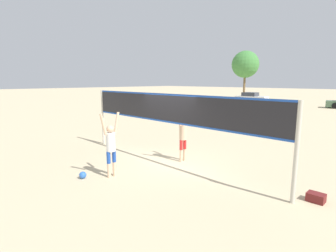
{
  "coord_description": "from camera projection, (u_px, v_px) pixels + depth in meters",
  "views": [
    {
      "loc": [
        6.48,
        -6.45,
        2.98
      ],
      "look_at": [
        0.0,
        0.0,
        1.4
      ],
      "focal_mm": 28.0,
      "sensor_mm": 36.0,
      "label": 1
    }
  ],
  "objects": [
    {
      "name": "player_spiker",
      "position": [
        111.0,
        144.0,
        8.08
      ],
      "size": [
        0.28,
        0.69,
        2.03
      ],
      "rotation": [
        0.0,
        0.0,
        1.57
      ],
      "color": "beige",
      "rests_on": "ground_plane"
    },
    {
      "name": "tree_left_cluster",
      "position": [
        245.0,
        64.0,
        42.49
      ],
      "size": [
        4.34,
        4.34,
        7.76
      ],
      "color": "brown",
      "rests_on": "ground_plane"
    },
    {
      "name": "player_blocker",
      "position": [
        183.0,
        133.0,
        9.67
      ],
      "size": [
        0.28,
        0.69,
        2.02
      ],
      "rotation": [
        0.0,
        0.0,
        -1.57
      ],
      "color": "beige",
      "rests_on": "ground_plane"
    },
    {
      "name": "ground_plane",
      "position": [
        168.0,
        164.0,
        9.52
      ],
      "size": [
        200.0,
        200.0,
        0.0
      ],
      "primitive_type": "plane",
      "color": "beige"
    },
    {
      "name": "parked_car_far",
      "position": [
        251.0,
        98.0,
        35.93
      ],
      "size": [
        4.3,
        2.32,
        1.4
      ],
      "rotation": [
        0.0,
        0.0,
        0.1
      ],
      "color": "silver",
      "rests_on": "ground_plane"
    },
    {
      "name": "volleyball",
      "position": [
        83.0,
        175.0,
        8.07
      ],
      "size": [
        0.22,
        0.22,
        0.22
      ],
      "color": "blue",
      "rests_on": "ground_plane"
    },
    {
      "name": "gear_bag",
      "position": [
        316.0,
        197.0,
        6.53
      ],
      "size": [
        0.41,
        0.3,
        0.22
      ],
      "color": "maroon",
      "rests_on": "ground_plane"
    },
    {
      "name": "volleyball_net",
      "position": [
        168.0,
        113.0,
        9.2
      ],
      "size": [
        8.82,
        0.11,
        2.54
      ],
      "color": "beige",
      "rests_on": "ground_plane"
    }
  ]
}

